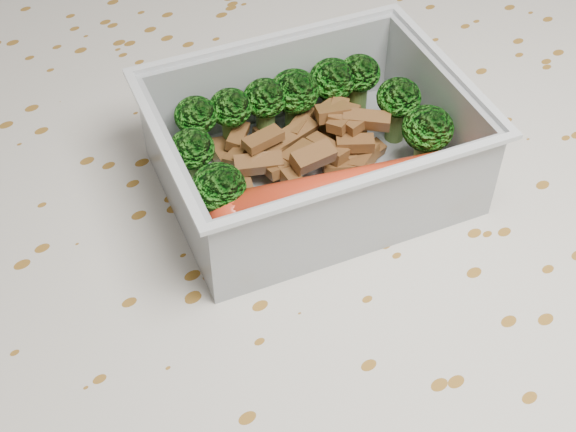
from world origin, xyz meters
TOP-DOWN VIEW (x-y plane):
  - dining_table at (0.00, 0.00)m, footprint 1.40×0.90m
  - tablecloth at (0.00, 0.00)m, footprint 1.46×0.96m
  - lunch_container at (0.05, 0.03)m, footprint 0.21×0.18m
  - broccoli_florets at (0.06, 0.05)m, footprint 0.16×0.12m
  - meat_pile at (0.06, 0.04)m, footprint 0.11×0.08m
  - sausage at (0.05, -0.01)m, footprint 0.15×0.07m

SIDE VIEW (x-z plane):
  - dining_table at x=0.00m, z-range 0.29..1.04m
  - tablecloth at x=0.00m, z-range 0.62..0.81m
  - meat_pile at x=0.06m, z-range 0.76..0.79m
  - lunch_container at x=0.05m, z-range 0.75..0.81m
  - sausage at x=0.05m, z-range 0.77..0.79m
  - broccoli_florets at x=0.06m, z-range 0.77..0.81m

